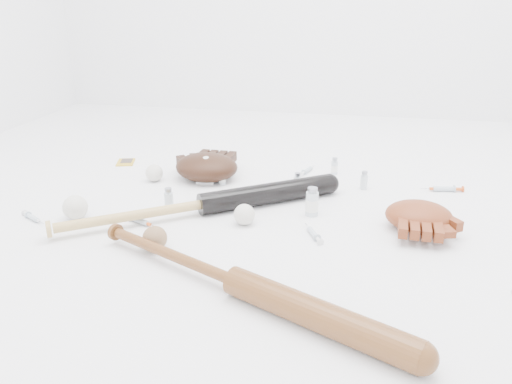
% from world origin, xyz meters
% --- Properties ---
extents(bat_dark, '(0.86, 0.62, 0.07)m').
position_xyz_m(bat_dark, '(-0.19, -0.02, 0.04)').
color(bat_dark, black).
rests_on(bat_dark, ground).
extents(bat_wood, '(0.88, 0.47, 0.07)m').
position_xyz_m(bat_wood, '(0.02, -0.45, 0.03)').
color(bat_wood, brown).
rests_on(bat_wood, ground).
extents(glove_dark, '(0.30, 0.30, 0.10)m').
position_xyz_m(glove_dark, '(-0.27, 0.29, 0.05)').
color(glove_dark, black).
rests_on(glove_dark, ground).
extents(glove_tan, '(0.25, 0.25, 0.09)m').
position_xyz_m(glove_tan, '(0.48, 0.00, 0.04)').
color(glove_tan, maroon).
rests_on(glove_tan, ground).
extents(trading_card, '(0.09, 0.11, 0.01)m').
position_xyz_m(trading_card, '(-0.66, 0.42, 0.00)').
color(trading_card, gold).
rests_on(trading_card, ground).
extents(pedestal, '(0.07, 0.07, 0.04)m').
position_xyz_m(pedestal, '(-0.26, 0.27, 0.02)').
color(pedestal, white).
rests_on(pedestal, ground).
extents(baseball_on_pedestal, '(0.06, 0.06, 0.06)m').
position_xyz_m(baseball_on_pedestal, '(-0.26, 0.27, 0.07)').
color(baseball_on_pedestal, silver).
rests_on(baseball_on_pedestal, pedestal).
extents(baseball_left, '(0.08, 0.08, 0.08)m').
position_xyz_m(baseball_left, '(-0.57, -0.13, 0.04)').
color(baseball_left, silver).
rests_on(baseball_left, ground).
extents(baseball_upper, '(0.07, 0.07, 0.07)m').
position_xyz_m(baseball_upper, '(-0.46, 0.24, 0.03)').
color(baseball_upper, silver).
rests_on(baseball_upper, ground).
extents(baseball_mid, '(0.07, 0.07, 0.07)m').
position_xyz_m(baseball_mid, '(-0.04, -0.07, 0.03)').
color(baseball_mid, silver).
rests_on(baseball_mid, ground).
extents(baseball_aged, '(0.07, 0.07, 0.07)m').
position_xyz_m(baseball_aged, '(-0.25, -0.28, 0.03)').
color(baseball_aged, brown).
rests_on(baseball_aged, ground).
extents(syringe_0, '(0.13, 0.09, 0.02)m').
position_xyz_m(syringe_0, '(-0.70, -0.17, 0.01)').
color(syringe_0, '#ADBCC6').
rests_on(syringe_0, ground).
extents(syringe_1, '(0.08, 0.14, 0.02)m').
position_xyz_m(syringe_1, '(0.18, -0.11, 0.01)').
color(syringe_1, '#ADBCC6').
rests_on(syringe_1, ground).
extents(syringe_2, '(0.07, 0.14, 0.02)m').
position_xyz_m(syringe_2, '(0.10, 0.45, 0.01)').
color(syringe_2, '#ADBCC6').
rests_on(syringe_2, ground).
extents(syringe_4, '(0.17, 0.05, 0.02)m').
position_xyz_m(syringe_4, '(0.61, 0.34, 0.01)').
color(syringe_4, '#ADBCC6').
rests_on(syringe_4, ground).
extents(syringe_5, '(0.15, 0.09, 0.02)m').
position_xyz_m(syringe_5, '(-0.36, -0.13, 0.01)').
color(syringe_5, '#ADBCC6').
rests_on(syringe_5, ground).
extents(vial_0, '(0.03, 0.03, 0.07)m').
position_xyz_m(vial_0, '(0.21, 0.45, 0.03)').
color(vial_0, silver).
rests_on(vial_0, ground).
extents(vial_1, '(0.03, 0.03, 0.07)m').
position_xyz_m(vial_1, '(0.09, 0.25, 0.03)').
color(vial_1, silver).
rests_on(vial_1, ground).
extents(vial_2, '(0.03, 0.03, 0.07)m').
position_xyz_m(vial_2, '(-0.20, 0.25, 0.03)').
color(vial_2, silver).
rests_on(vial_2, ground).
extents(vial_3, '(0.04, 0.04, 0.09)m').
position_xyz_m(vial_3, '(0.16, 0.04, 0.05)').
color(vial_3, silver).
rests_on(vial_3, ground).
extents(vial_4, '(0.03, 0.03, 0.08)m').
position_xyz_m(vial_4, '(-0.31, -0.01, 0.04)').
color(vial_4, silver).
rests_on(vial_4, ground).
extents(vial_5, '(0.03, 0.03, 0.07)m').
position_xyz_m(vial_5, '(0.32, 0.31, 0.03)').
color(vial_5, silver).
rests_on(vial_5, ground).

